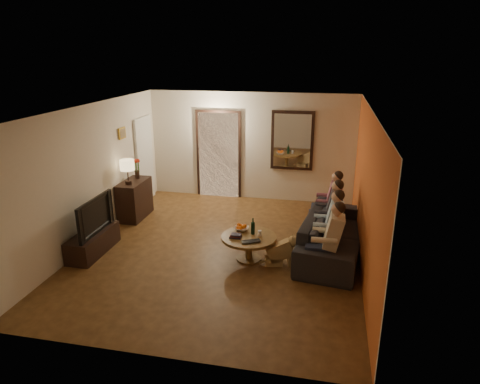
% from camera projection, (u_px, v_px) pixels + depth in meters
% --- Properties ---
extents(floor, '(5.00, 6.00, 0.01)m').
position_uv_depth(floor, '(221.00, 249.00, 7.97)').
color(floor, '#442A12').
rests_on(floor, ground).
extents(ceiling, '(5.00, 6.00, 0.01)m').
position_uv_depth(ceiling, '(219.00, 109.00, 7.14)').
color(ceiling, white).
rests_on(ceiling, back_wall).
extents(back_wall, '(5.00, 0.02, 2.60)m').
position_uv_depth(back_wall, '(251.00, 147.00, 10.34)').
color(back_wall, beige).
rests_on(back_wall, floor).
extents(front_wall, '(5.00, 0.02, 2.60)m').
position_uv_depth(front_wall, '(153.00, 261.00, 4.77)').
color(front_wall, beige).
rests_on(front_wall, floor).
extents(left_wall, '(0.02, 6.00, 2.60)m').
position_uv_depth(left_wall, '(91.00, 175.00, 8.04)').
color(left_wall, beige).
rests_on(left_wall, floor).
extents(right_wall, '(0.02, 6.00, 2.60)m').
position_uv_depth(right_wall, '(366.00, 192.00, 7.07)').
color(right_wall, beige).
rests_on(right_wall, floor).
extents(orange_accent, '(0.01, 6.00, 2.60)m').
position_uv_depth(orange_accent, '(366.00, 192.00, 7.07)').
color(orange_accent, orange).
rests_on(orange_accent, right_wall).
extents(kitchen_doorway, '(1.00, 0.06, 2.10)m').
position_uv_depth(kitchen_doorway, '(219.00, 155.00, 10.55)').
color(kitchen_doorway, '#FFE0A5').
rests_on(kitchen_doorway, floor).
extents(door_trim, '(1.12, 0.04, 2.22)m').
position_uv_depth(door_trim, '(219.00, 155.00, 10.55)').
color(door_trim, black).
rests_on(door_trim, floor).
extents(fridge_glimpse, '(0.45, 0.03, 1.70)m').
position_uv_depth(fridge_glimpse, '(229.00, 162.00, 10.56)').
color(fridge_glimpse, silver).
rests_on(fridge_glimpse, floor).
extents(mirror_frame, '(1.00, 0.05, 1.40)m').
position_uv_depth(mirror_frame, '(292.00, 141.00, 10.04)').
color(mirror_frame, black).
rests_on(mirror_frame, back_wall).
extents(mirror_glass, '(0.86, 0.02, 1.26)m').
position_uv_depth(mirror_glass, '(292.00, 141.00, 10.02)').
color(mirror_glass, white).
rests_on(mirror_glass, back_wall).
extents(white_door, '(0.06, 0.85, 2.04)m').
position_uv_depth(white_door, '(145.00, 160.00, 10.26)').
color(white_door, white).
rests_on(white_door, floor).
extents(framed_art, '(0.03, 0.28, 0.24)m').
position_uv_depth(framed_art, '(122.00, 133.00, 9.07)').
color(framed_art, '#B28C33').
rests_on(framed_art, left_wall).
extents(art_canvas, '(0.01, 0.22, 0.18)m').
position_uv_depth(art_canvas, '(123.00, 133.00, 9.06)').
color(art_canvas, brown).
rests_on(art_canvas, left_wall).
extents(dresser, '(0.45, 0.93, 0.83)m').
position_uv_depth(dresser, '(135.00, 199.00, 9.38)').
color(dresser, black).
rests_on(dresser, floor).
extents(table_lamp, '(0.30, 0.30, 0.54)m').
position_uv_depth(table_lamp, '(128.00, 172.00, 8.95)').
color(table_lamp, beige).
rests_on(table_lamp, dresser).
extents(flower_vase, '(0.14, 0.14, 0.44)m').
position_uv_depth(flower_vase, '(137.00, 169.00, 9.38)').
color(flower_vase, red).
rests_on(flower_vase, dresser).
extents(tv_stand, '(0.45, 1.21, 0.40)m').
position_uv_depth(tv_stand, '(93.00, 242.00, 7.79)').
color(tv_stand, black).
rests_on(tv_stand, floor).
extents(tv, '(1.13, 0.15, 0.65)m').
position_uv_depth(tv, '(90.00, 215.00, 7.62)').
color(tv, black).
rests_on(tv, tv_stand).
extents(sofa, '(2.65, 1.35, 0.74)m').
position_uv_depth(sofa, '(334.00, 234.00, 7.74)').
color(sofa, black).
rests_on(sofa, floor).
extents(person_a, '(0.60, 0.40, 1.20)m').
position_uv_depth(person_a, '(329.00, 243.00, 6.85)').
color(person_a, tan).
rests_on(person_a, sofa).
extents(person_b, '(0.60, 0.40, 1.20)m').
position_uv_depth(person_b, '(329.00, 228.00, 7.41)').
color(person_b, tan).
rests_on(person_b, sofa).
extents(person_c, '(0.60, 0.40, 1.20)m').
position_uv_depth(person_c, '(330.00, 215.00, 7.96)').
color(person_c, tan).
rests_on(person_c, sofa).
extents(person_d, '(0.60, 0.40, 1.20)m').
position_uv_depth(person_d, '(330.00, 205.00, 8.52)').
color(person_d, tan).
rests_on(person_d, sofa).
extents(dog, '(0.60, 0.34, 0.56)m').
position_uv_depth(dog, '(280.00, 250.00, 7.32)').
color(dog, '#946944').
rests_on(dog, floor).
extents(coffee_table, '(1.22, 1.22, 0.45)m').
position_uv_depth(coffee_table, '(249.00, 248.00, 7.52)').
color(coffee_table, brown).
rests_on(coffee_table, floor).
extents(bowl, '(0.26, 0.26, 0.06)m').
position_uv_depth(bowl, '(241.00, 229.00, 7.68)').
color(bowl, white).
rests_on(bowl, coffee_table).
extents(oranges, '(0.20, 0.20, 0.08)m').
position_uv_depth(oranges, '(241.00, 225.00, 7.65)').
color(oranges, orange).
rests_on(oranges, bowl).
extents(wine_bottle, '(0.07, 0.07, 0.31)m').
position_uv_depth(wine_bottle, '(253.00, 226.00, 7.48)').
color(wine_bottle, black).
rests_on(wine_bottle, coffee_table).
extents(wine_glass, '(0.06, 0.06, 0.10)m').
position_uv_depth(wine_glass, '(260.00, 233.00, 7.44)').
color(wine_glass, silver).
rests_on(wine_glass, coffee_table).
extents(book_stack, '(0.20, 0.15, 0.07)m').
position_uv_depth(book_stack, '(235.00, 236.00, 7.39)').
color(book_stack, black).
rests_on(book_stack, coffee_table).
extents(laptop, '(0.39, 0.34, 0.03)m').
position_uv_depth(laptop, '(252.00, 243.00, 7.16)').
color(laptop, black).
rests_on(laptop, coffee_table).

